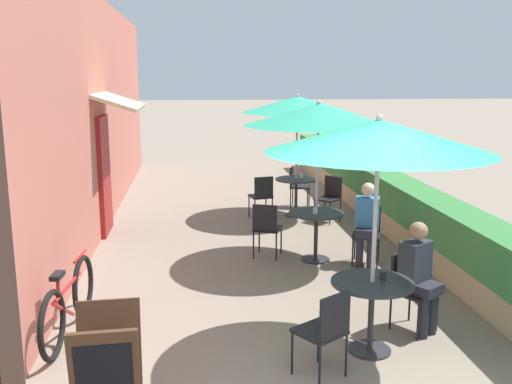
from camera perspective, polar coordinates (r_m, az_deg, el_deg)
name	(u,v)px	position (r m, az deg, el deg)	size (l,w,h in m)	color
cafe_facade_wall	(98,114)	(10.95, -15.55, 7.52)	(0.98, 14.21, 4.20)	#C66B5B
planter_hedge	(373,190)	(11.63, 11.64, 0.19)	(0.60, 13.21, 1.01)	tan
patio_table_near	(372,299)	(6.01, 11.49, -10.46)	(0.84, 0.84, 0.76)	#28282D
patio_umbrella_near	(379,136)	(5.60, 12.18, 5.48)	(2.20, 2.20, 2.44)	#B7B7BC
cafe_chair_near_left	(409,284)	(6.64, 15.08, -8.92)	(0.55, 0.55, 0.87)	black
seated_patron_near_left	(419,273)	(6.53, 15.97, -7.75)	(0.49, 0.51, 1.25)	#23232D
cafe_chair_near_right	(326,327)	(5.45, 6.99, -13.29)	(0.55, 0.55, 0.87)	black
coffee_cup_near	(383,275)	(6.00, 12.60, -8.14)	(0.07, 0.07, 0.09)	#232328
patio_table_mid	(316,224)	(8.73, 6.03, -3.24)	(0.84, 0.84, 0.76)	#28282D
patio_umbrella_mid	(319,115)	(8.46, 6.27, 7.69)	(2.20, 2.20, 2.44)	#B7B7BC
cafe_chair_mid_left	(367,230)	(8.74, 11.03, -3.72)	(0.52, 0.52, 0.87)	black
seated_patron_mid_left	(367,221)	(8.59, 11.03, -2.82)	(0.44, 0.49, 1.25)	#23232D
cafe_chair_mid_right	(266,226)	(8.81, 1.05, -3.38)	(0.52, 0.52, 0.87)	black
coffee_cup_mid	(315,211)	(8.59, 5.97, -1.88)	(0.07, 0.07, 0.09)	white
patio_table_far	(296,188)	(11.47, 4.03, 0.41)	(0.84, 0.84, 0.76)	#28282D
patio_umbrella_far	(297,105)	(11.26, 4.15, 8.72)	(2.20, 2.20, 2.44)	#B7B7BC
cafe_chair_far_left	(297,183)	(12.22, 4.09, 0.87)	(0.50, 0.50, 0.87)	black
cafe_chair_far_right	(262,194)	(11.13, 0.59, -0.18)	(0.48, 0.48, 0.87)	black
cafe_chair_far_back	(330,195)	(11.11, 7.40, -0.30)	(0.57, 0.57, 0.87)	black
coffee_cup_far	(301,176)	(11.49, 4.57, 1.61)	(0.07, 0.07, 0.09)	white
bicycle_leaning	(69,303)	(6.63, -18.22, -10.46)	(0.23, 1.81, 0.82)	black
menu_board	(108,377)	(4.80, -14.57, -17.45)	(0.55, 0.66, 1.03)	#422819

